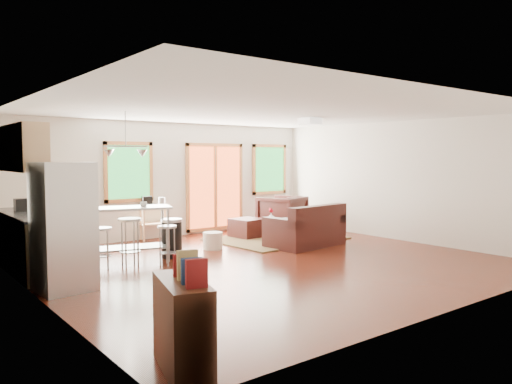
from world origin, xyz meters
TOP-DOWN VIEW (x-y plane):
  - floor at (0.00, 0.00)m, footprint 7.50×7.00m
  - ceiling at (0.00, 0.00)m, footprint 7.50×7.00m
  - back_wall at (0.00, 3.51)m, footprint 7.50×0.02m
  - left_wall at (-3.76, 0.00)m, footprint 0.02×7.00m
  - right_wall at (3.76, 0.00)m, footprint 0.02×7.00m
  - front_wall at (0.00, -3.51)m, footprint 7.50×0.02m
  - window_left at (-1.00, 3.46)m, footprint 1.10×0.05m
  - french_doors at (1.20, 3.46)m, footprint 1.60×0.05m
  - window_right at (2.90, 3.46)m, footprint 1.10×0.05m
  - rug at (1.68, 1.71)m, footprint 2.78×2.20m
  - loveseat at (1.62, 0.70)m, footprint 1.69×1.08m
  - coffee_table at (2.07, 1.97)m, footprint 0.98×0.70m
  - armchair at (2.45, 2.44)m, footprint 1.19×1.15m
  - ottoman at (1.30, 2.30)m, footprint 0.72×0.72m
  - pouf at (-0.09, 1.58)m, footprint 0.46×0.46m
  - vase at (1.62, 1.84)m, footprint 0.21×0.21m
  - book at (1.88, 1.68)m, footprint 0.19×0.09m
  - cabinets at (-3.49, 1.70)m, footprint 0.64×2.24m
  - refrigerator at (-3.34, 0.24)m, footprint 0.77×0.74m
  - island at (-1.95, 1.45)m, footprint 1.62×0.99m
  - cup at (-1.65, 1.37)m, footprint 0.14×0.12m
  - bar_stool_a at (-2.45, 1.25)m, footprint 0.42×0.42m
  - bar_stool_b at (-2.02, 1.12)m, footprint 0.42×0.42m
  - bar_stool_c at (-1.47, 0.85)m, footprint 0.41×0.41m
  - trash_can at (-1.12, 1.35)m, footprint 0.50×0.50m
  - kitchen_cart at (-0.52, 3.29)m, footprint 0.71×0.54m
  - bookshelf at (-3.35, -3.00)m, footprint 0.57×0.94m
  - ceiling_flush at (1.60, 0.60)m, footprint 0.35×0.35m
  - pendant_light at (-1.90, 1.50)m, footprint 0.80×0.18m

SIDE VIEW (x-z plane):
  - floor at x=0.00m, z-range -0.02..0.00m
  - rug at x=1.68m, z-range 0.00..0.03m
  - pouf at x=-0.09m, z-range 0.00..0.34m
  - ottoman at x=1.30m, z-range 0.00..0.43m
  - coffee_table at x=2.07m, z-range 0.13..0.49m
  - loveseat at x=1.62m, z-range -0.09..0.76m
  - trash_can at x=-1.12m, z-range 0.00..0.71m
  - bookshelf at x=-3.35m, z-range -0.11..0.92m
  - armchair at x=2.45m, z-range 0.00..0.98m
  - bar_stool_c at x=-1.47m, z-range 0.16..0.83m
  - bar_stool_a at x=-2.45m, z-range 0.16..0.84m
  - vase at x=1.62m, z-range 0.36..0.65m
  - book at x=1.88m, z-range 0.40..0.66m
  - bar_stool_b at x=-2.02m, z-range 0.20..1.00m
  - island at x=-1.95m, z-range 0.18..1.14m
  - kitchen_cart at x=-0.52m, z-range 0.18..1.15m
  - refrigerator at x=-3.34m, z-range 0.00..1.75m
  - cabinets at x=-3.49m, z-range -0.22..2.08m
  - cup at x=-1.65m, z-range 0.95..1.07m
  - french_doors at x=1.20m, z-range 0.05..2.15m
  - back_wall at x=0.00m, z-range 0.00..2.60m
  - left_wall at x=-3.76m, z-range 0.00..2.60m
  - right_wall at x=3.76m, z-range 0.00..2.60m
  - front_wall at x=0.00m, z-range 0.00..2.60m
  - window_left at x=-1.00m, z-range 0.85..2.15m
  - window_right at x=2.90m, z-range 0.85..2.15m
  - pendant_light at x=-1.90m, z-range 1.50..2.29m
  - ceiling_flush at x=1.60m, z-range 2.47..2.59m
  - ceiling at x=0.00m, z-range 2.60..2.62m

